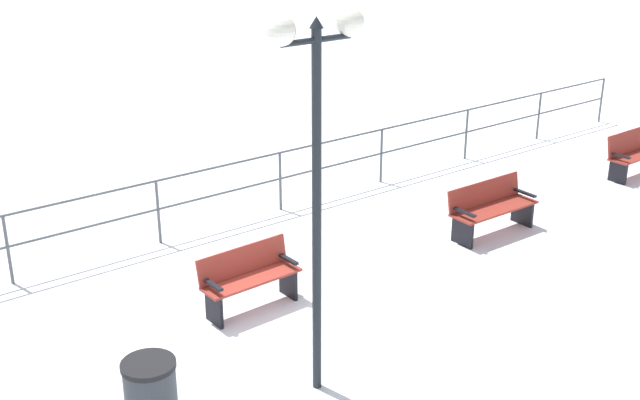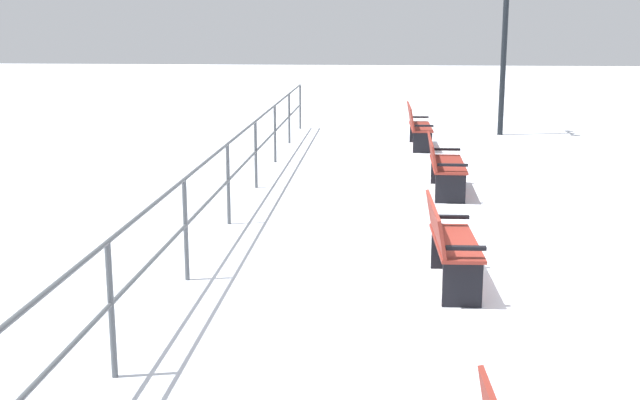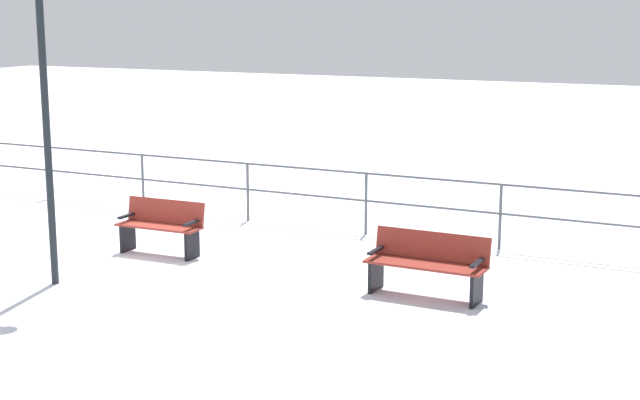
{
  "view_description": "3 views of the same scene",
  "coord_description": "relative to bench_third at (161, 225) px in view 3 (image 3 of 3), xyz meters",
  "views": [
    {
      "loc": [
        8.38,
        -5.27,
        5.58
      ],
      "look_at": [
        -1.35,
        2.12,
        0.77
      ],
      "focal_mm": 45.03,
      "sensor_mm": 36.0,
      "label": 1
    },
    {
      "loc": [
        -0.91,
        -8.29,
        2.77
      ],
      "look_at": [
        -1.68,
        1.83,
        0.49
      ],
      "focal_mm": 46.09,
      "sensor_mm": 36.0,
      "label": 2
    },
    {
      "loc": [
        12.08,
        8.96,
        3.94
      ],
      "look_at": [
        -1.33,
        2.34,
        0.91
      ],
      "focal_mm": 52.77,
      "sensor_mm": 36.0,
      "label": 3
    }
  ],
  "objects": [
    {
      "name": "ground_plane",
      "position": [
        0.2,
        0.0,
        -0.48
      ],
      "size": [
        80.0,
        80.0,
        0.0
      ],
      "primitive_type": "plane",
      "color": "white",
      "rests_on": "ground"
    },
    {
      "name": "bench_third",
      "position": [
        0.0,
        0.0,
        0.0
      ],
      "size": [
        0.53,
        1.47,
        0.89
      ],
      "rotation": [
        0.0,
        0.0,
        0.03
      ],
      "color": "maroon",
      "rests_on": "ground"
    },
    {
      "name": "bench_fourth",
      "position": [
        0.26,
        4.7,
        -0.0
      ],
      "size": [
        0.58,
        1.7,
        0.88
      ],
      "rotation": [
        0.0,
        0.0,
        -0.01
      ],
      "color": "maroon",
      "rests_on": "ground"
    },
    {
      "name": "lamppost_middle",
      "position": [
        2.1,
        -0.4,
        2.85
      ],
      "size": [
        0.31,
        1.17,
        4.42
      ],
      "color": "black",
      "rests_on": "ground"
    },
    {
      "name": "waterfront_railing",
      "position": [
        -2.78,
        0.0,
        0.29
      ],
      "size": [
        0.05,
        24.48,
        1.12
      ],
      "color": "#4C5156",
      "rests_on": "ground"
    }
  ]
}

